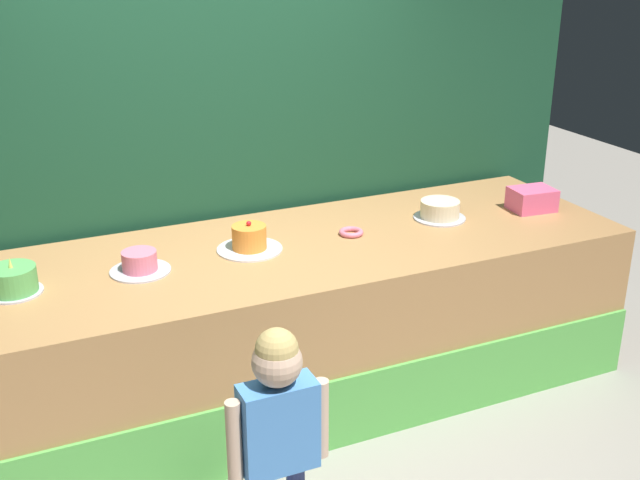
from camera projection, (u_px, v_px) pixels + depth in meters
ground_plane at (298, 457)px, 4.02m from camera, size 12.00×12.00×0.00m
stage_platform at (256, 329)px, 4.35m from camera, size 4.22×1.20×0.91m
curtain_backdrop at (208, 102)px, 4.53m from camera, size 4.95×0.08×3.17m
child_figure at (278, 419)px, 3.09m from camera, size 0.43×0.20×1.12m
pink_box at (532, 199)px, 4.81m from camera, size 0.28×0.22×0.14m
donut at (351, 232)px, 4.44m from camera, size 0.14×0.14×0.03m
cake_left at (13, 281)px, 3.71m from camera, size 0.26×0.26×0.18m
cake_center at (140, 263)px, 3.95m from camera, size 0.31×0.31×0.11m
cake_right at (249, 240)px, 4.21m from camera, size 0.35×0.35×0.17m
cake_far_right at (440, 210)px, 4.67m from camera, size 0.31×0.31×0.11m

